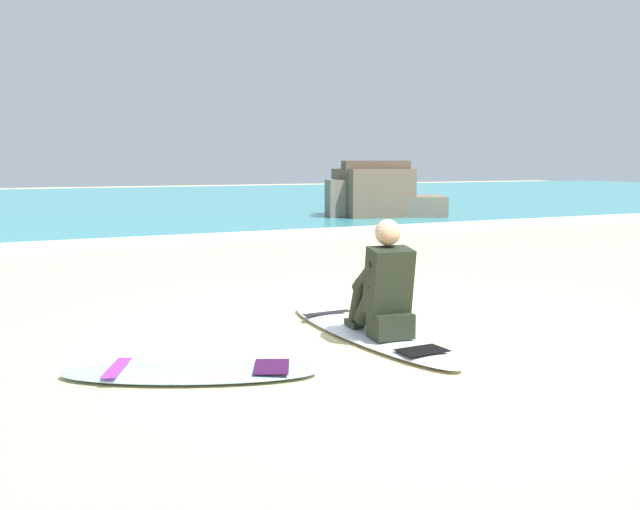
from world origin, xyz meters
TOP-DOWN VIEW (x-y plane):
  - ground_plane at (0.00, 0.00)m, footprint 80.00×80.00m
  - sea at (0.00, 21.20)m, footprint 80.00×28.00m
  - breaking_foam at (0.00, 7.50)m, footprint 80.00×0.90m
  - surfboard_main at (-0.32, -0.11)m, footprint 0.58×2.50m
  - surfer_seated at (-0.30, -0.36)m, footprint 0.42×0.73m
  - surfboard_spare_near at (-1.99, -0.55)m, footprint 1.82×1.22m
  - rock_outcrop_distant at (6.30, 10.55)m, footprint 3.50×3.24m

SIDE VIEW (x-z plane):
  - ground_plane at x=0.00m, z-range 0.00..0.00m
  - surfboard_main at x=-0.32m, z-range 0.00..0.07m
  - surfboard_spare_near at x=-1.99m, z-range 0.00..0.07m
  - sea at x=0.00m, z-range 0.00..0.10m
  - breaking_foam at x=0.00m, z-range 0.00..0.11m
  - surfer_seated at x=-0.30m, z-range -0.04..0.91m
  - rock_outcrop_distant at x=6.30m, z-range -0.17..1.35m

